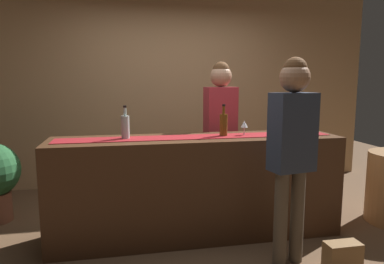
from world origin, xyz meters
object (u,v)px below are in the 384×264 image
at_px(wine_bottle_amber, 224,124).
at_px(customer_sipping, 292,140).
at_px(wine_glass_near_customer, 295,123).
at_px(wine_bottle_clear, 125,127).
at_px(wine_glass_mid_counter, 244,125).
at_px(handbag, 342,256).
at_px(bartender, 220,121).

xyz_separation_m(wine_bottle_amber, customer_sipping, (0.36, -0.67, -0.05)).
bearing_deg(wine_glass_near_customer, wine_bottle_clear, -179.36).
relative_size(wine_glass_near_customer, wine_glass_mid_counter, 1.00).
bearing_deg(wine_glass_mid_counter, wine_glass_near_customer, 3.55).
relative_size(wine_bottle_clear, customer_sipping, 0.18).
xyz_separation_m(wine_bottle_amber, handbag, (0.73, -0.86, -0.96)).
height_order(wine_bottle_amber, customer_sipping, customer_sipping).
height_order(wine_bottle_amber, handbag, wine_bottle_amber).
bearing_deg(wine_glass_mid_counter, customer_sipping, -77.16).
distance_m(wine_glass_mid_counter, bartender, 0.58).
bearing_deg(bartender, customer_sipping, 94.91).
xyz_separation_m(wine_bottle_amber, wine_glass_mid_counter, (0.21, 0.00, -0.01)).
height_order(wine_glass_near_customer, customer_sipping, customer_sipping).
relative_size(customer_sipping, handbag, 5.91).
relative_size(wine_bottle_clear, bartender, 0.18).
relative_size(bartender, customer_sipping, 1.02).
distance_m(wine_bottle_clear, handbag, 2.10).
relative_size(wine_bottle_clear, wine_glass_near_customer, 2.10).
relative_size(wine_glass_near_customer, handbag, 0.51).
distance_m(wine_glass_near_customer, bartender, 0.81).
relative_size(wine_bottle_amber, wine_glass_near_customer, 2.10).
distance_m(wine_glass_near_customer, customer_sipping, 0.81).
xyz_separation_m(customer_sipping, handbag, (0.37, -0.19, -0.91)).
xyz_separation_m(wine_bottle_amber, bartender, (0.13, 0.57, -0.03)).
height_order(wine_glass_mid_counter, bartender, bartender).
relative_size(wine_bottle_amber, customer_sipping, 0.18).
bearing_deg(wine_glass_mid_counter, handbag, -58.56).
bearing_deg(bartender, handbag, 107.31).
height_order(bartender, customer_sipping, bartender).
height_order(wine_bottle_clear, bartender, bartender).
xyz_separation_m(wine_bottle_clear, wine_glass_mid_counter, (1.12, -0.02, -0.01)).
bearing_deg(wine_bottle_amber, bartender, 76.91).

